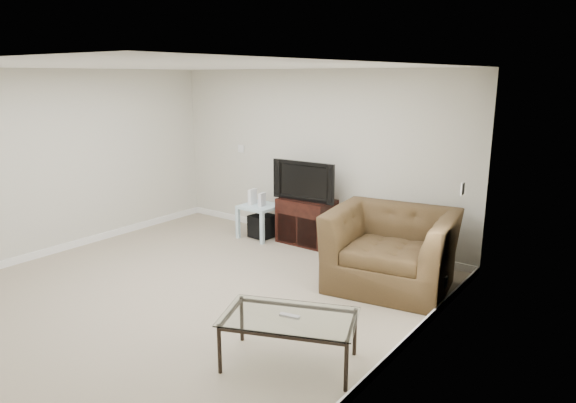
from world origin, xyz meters
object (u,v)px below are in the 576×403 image
Objects in this scene: television at (307,180)px; subwoofer at (263,226)px; tv_stand at (308,221)px; recliner at (392,236)px; side_table at (260,221)px; coffee_table at (289,340)px.

television reaches higher than subwoofer.
television is at bearing 14.36° from subwoofer.
tv_stand reaches higher than subwoofer.
recliner reaches higher than subwoofer.
side_table is 0.08m from subwoofer.
television is (-0.00, -0.03, 0.62)m from tv_stand.
recliner is at bearing -12.41° from side_table.
television is 0.82× the size of coffee_table.
subwoofer is at bearing -162.87° from tv_stand.
subwoofer is at bearing 157.37° from recliner.
recliner is (2.41, -0.53, 0.36)m from side_table.
coffee_table is (2.43, -2.61, 0.04)m from subwoofer.
tv_stand is 0.57× the size of recliner.
tv_stand is 0.73m from subwoofer.
side_table is (-0.72, -0.20, -0.69)m from television.
tv_stand is 0.76m from side_table.
side_table reaches higher than subwoofer.
tv_stand is 2.37× the size of subwoofer.
recliner is at bearing 91.27° from coffee_table.
recliner is at bearing -23.97° from tv_stand.
television is at bearing 147.16° from recliner.
subwoofer is (-0.69, -0.21, -0.15)m from tv_stand.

